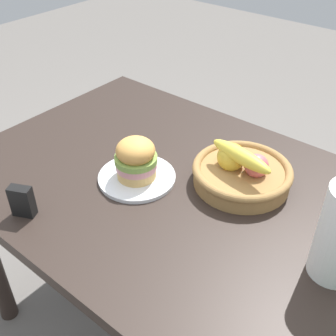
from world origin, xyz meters
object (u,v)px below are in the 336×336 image
(plate, at_px, (137,177))
(fruit_basket, at_px, (242,171))
(sandwich, at_px, (136,158))
(napkin_holder, at_px, (22,201))

(plate, xyz_separation_m, fruit_basket, (0.25, 0.18, 0.04))
(sandwich, distance_m, fruit_basket, 0.31)
(sandwich, xyz_separation_m, napkin_holder, (-0.13, -0.30, -0.03))
(plate, height_order, napkin_holder, napkin_holder)
(sandwich, height_order, napkin_holder, sandwich)
(napkin_holder, bearing_deg, fruit_basket, 25.69)
(sandwich, distance_m, napkin_holder, 0.33)
(fruit_basket, bearing_deg, napkin_holder, -128.09)
(plate, relative_size, napkin_holder, 2.57)
(plate, distance_m, fruit_basket, 0.31)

